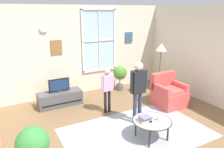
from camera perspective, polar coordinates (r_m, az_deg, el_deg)
ground_plane at (r=4.85m, az=7.21°, el=-15.31°), size 5.84×6.34×0.02m
back_wall at (r=6.81m, az=-6.81°, el=6.36°), size 5.24×0.17×2.67m
area_rug at (r=4.86m, az=6.44°, el=-14.97°), size 3.04×1.96×0.01m
tv_stand at (r=6.16m, az=-13.45°, el=-6.26°), size 1.17×0.45×0.39m
television at (r=6.02m, az=-13.68°, el=-2.84°), size 0.55×0.08×0.37m
armchair at (r=6.16m, az=14.59°, el=-5.04°), size 0.76×0.74×0.87m
coffee_table at (r=4.54m, az=10.42°, el=-12.12°), size 0.79×0.79×0.41m
book_stack at (r=4.46m, az=8.68°, el=-11.48°), size 0.28×0.19×0.10m
cup at (r=4.53m, az=12.09°, el=-11.25°), size 0.07×0.07×0.09m
remote_near_books at (r=4.50m, az=9.88°, el=-11.84°), size 0.06×0.14×0.02m
remote_near_cup at (r=4.48m, az=9.45°, el=-12.00°), size 0.07×0.15×0.02m
person_pink_shirt at (r=5.41m, az=-1.27°, el=-2.91°), size 0.35×0.16×1.17m
person_black_shirt at (r=4.90m, az=6.85°, el=-2.99°), size 0.44×0.20×1.45m
potted_plant_by_window at (r=7.02m, az=2.06°, el=-0.12°), size 0.44×0.44×0.80m
floor_lamp at (r=6.45m, az=12.68°, el=5.57°), size 0.32×0.32×1.62m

